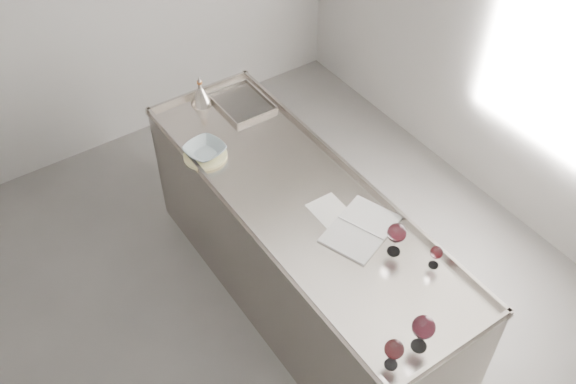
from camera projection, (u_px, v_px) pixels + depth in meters
room_shell at (251, 210)px, 2.90m from camera, size 4.54×5.04×2.84m
counter at (300, 251)px, 3.93m from camera, size 0.77×2.42×0.97m
wine_glass_left at (394, 350)px, 2.77m from camera, size 0.09×0.09×0.17m
wine_glass_middle at (423, 328)px, 2.82m from camera, size 0.11×0.11×0.21m
wine_glass_right at (397, 234)px, 3.22m from camera, size 0.10×0.10×0.20m
wine_glass_small at (436, 253)px, 3.19m from camera, size 0.07×0.07×0.13m
notebook at (361, 229)px, 3.42m from camera, size 0.48×0.41×0.02m
loose_paper_top at (332, 213)px, 3.51m from camera, size 0.19×0.27×0.00m
trivet at (205, 155)px, 3.83m from camera, size 0.31×0.31×0.02m
ceramic_bowl at (205, 150)px, 3.81m from camera, size 0.27×0.27×0.06m
wine_funnel at (201, 95)px, 4.17m from camera, size 0.15×0.15×0.21m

